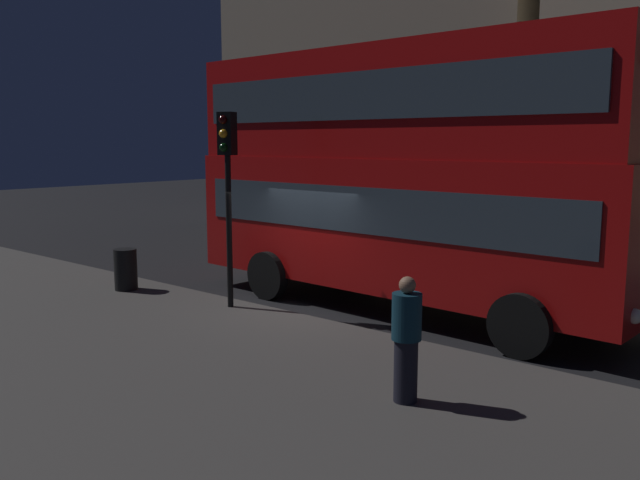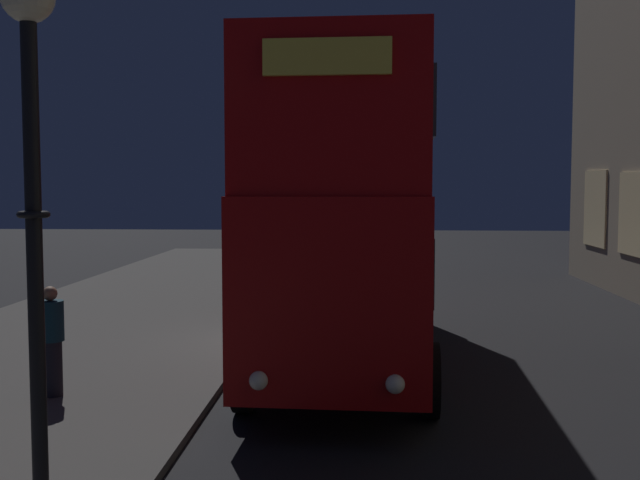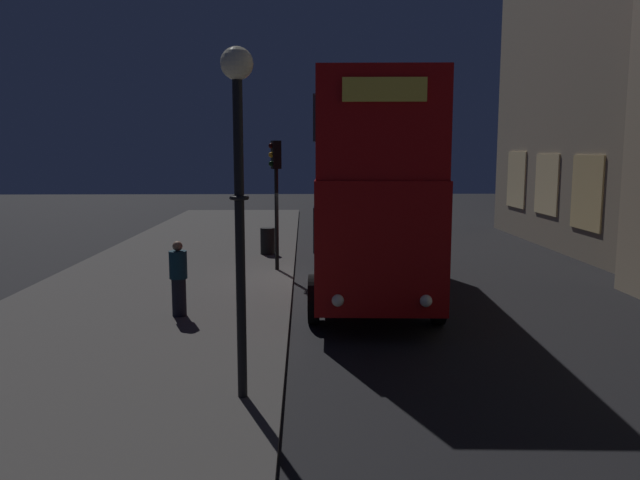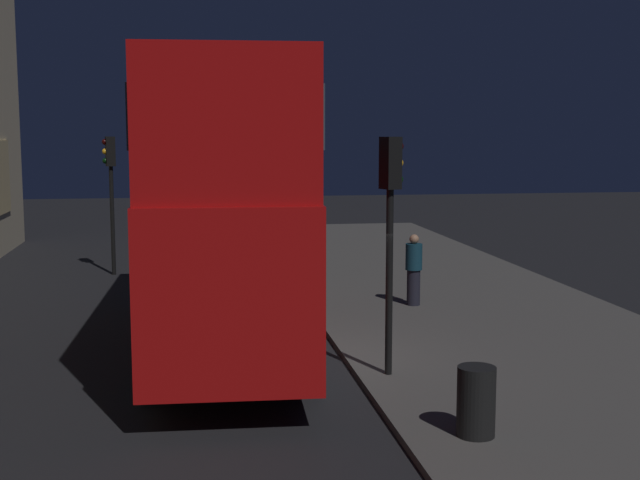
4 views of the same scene
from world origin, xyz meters
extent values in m
plane|color=black|center=(0.00, 0.00, 0.00)|extent=(80.00, 80.00, 0.00)
cube|color=#423F3D|center=(0.00, -4.20, 0.06)|extent=(44.00, 7.13, 0.12)
cube|color=#E5C67F|center=(14.85, 8.23, 2.64)|extent=(3.01, 0.06, 2.46)
cube|color=#9E0C0C|center=(1.43, 1.40, 1.86)|extent=(9.88, 3.02, 2.63)
cube|color=#9E0C0C|center=(1.43, 1.40, 4.26)|extent=(9.68, 2.96, 2.17)
cube|color=#2D3842|center=(1.43, 1.40, 2.18)|extent=(9.10, 3.05, 0.90)
cube|color=#2D3842|center=(1.43, 1.40, 4.36)|extent=(9.10, 3.05, 0.90)
cube|color=#F2D84C|center=(6.26, 1.18, 4.85)|extent=(0.15, 1.56, 0.44)
sphere|color=white|center=(6.36, 2.03, 0.89)|extent=(0.24, 0.24, 0.24)
sphere|color=white|center=(6.29, 0.34, 0.89)|extent=(0.24, 0.24, 0.24)
cylinder|color=black|center=(4.80, 2.60, 0.54)|extent=(1.09, 0.29, 1.08)
cylinder|color=black|center=(4.69, -0.10, 0.54)|extent=(1.09, 0.29, 1.08)
cylinder|color=black|center=(-1.20, 2.86, 0.54)|extent=(1.09, 0.29, 1.08)
cylinder|color=black|center=(-1.32, 0.17, 0.54)|extent=(1.09, 0.29, 1.08)
cylinder|color=black|center=(-1.09, -1.15, 1.68)|extent=(0.12, 0.12, 3.11)
cube|color=black|center=(-1.09, -1.15, 3.66)|extent=(0.38, 0.34, 0.85)
sphere|color=black|center=(-1.05, -1.29, 3.93)|extent=(0.17, 0.17, 0.17)
sphere|color=orange|center=(-1.05, -1.29, 3.66)|extent=(0.17, 0.17, 0.17)
sphere|color=black|center=(-1.05, -1.29, 3.39)|extent=(0.17, 0.17, 0.17)
cylinder|color=black|center=(10.61, 4.27, 1.59)|extent=(0.12, 0.12, 3.17)
cube|color=black|center=(10.61, 4.27, 3.60)|extent=(0.36, 0.31, 0.85)
sphere|color=black|center=(10.59, 4.42, 3.87)|extent=(0.17, 0.17, 0.17)
sphere|color=orange|center=(10.59, 4.42, 3.60)|extent=(0.17, 0.17, 0.17)
sphere|color=black|center=(10.59, 4.42, 3.33)|extent=(0.17, 0.17, 0.17)
cylinder|color=black|center=(9.08, -1.22, 2.41)|extent=(0.14, 0.14, 4.58)
torus|color=black|center=(9.08, -1.22, 3.06)|extent=(0.28, 0.28, 0.06)
sphere|color=#F9EFC6|center=(9.08, -1.22, 4.91)|extent=(0.46, 0.46, 0.46)
cylinder|color=black|center=(4.41, -3.08, 0.54)|extent=(0.31, 0.31, 0.84)
cylinder|color=#0F2D3D|center=(4.41, -3.08, 1.27)|extent=(0.39, 0.39, 0.61)
sphere|color=#8C664C|center=(4.41, -3.08, 1.68)|extent=(0.22, 0.22, 0.22)
cylinder|color=black|center=(-4.12, -1.62, 0.59)|extent=(0.52, 0.52, 0.95)
camera|label=1|loc=(8.86, -10.11, 3.50)|focal=36.95mm
camera|label=2|loc=(15.45, 1.61, 3.31)|focal=42.45mm
camera|label=3|loc=(17.84, -0.30, 3.66)|focal=34.67mm
camera|label=4|loc=(-14.65, 2.16, 4.17)|focal=47.86mm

